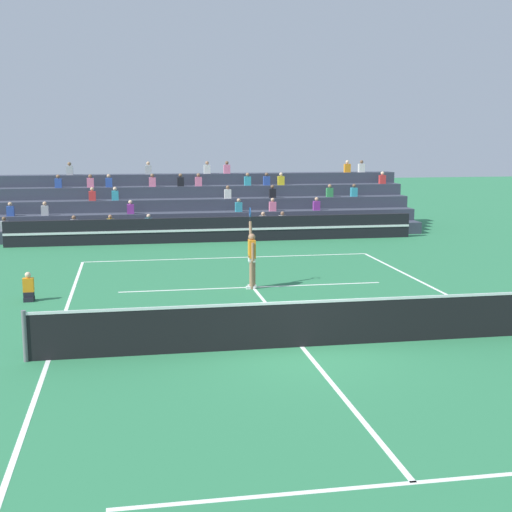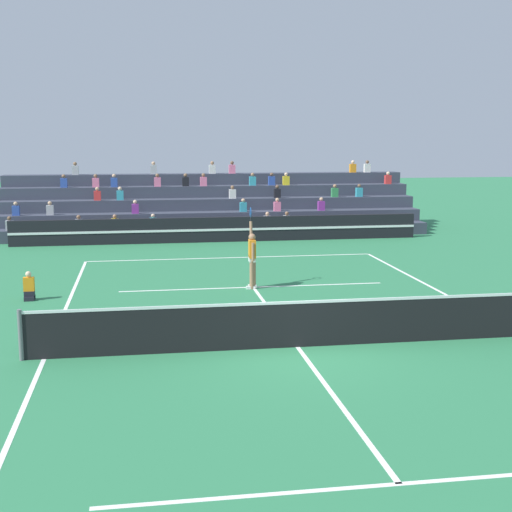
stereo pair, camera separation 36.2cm
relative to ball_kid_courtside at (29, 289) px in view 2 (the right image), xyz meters
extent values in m
plane|color=#2D7A4C|center=(6.62, -5.72, -0.33)|extent=(120.00, 120.00, 0.00)
cube|color=white|center=(6.62, 6.18, -0.33)|extent=(11.00, 0.10, 0.01)
cube|color=white|center=(1.12, -5.72, -0.33)|extent=(0.10, 23.80, 0.01)
cube|color=white|center=(6.62, -12.15, -0.33)|extent=(8.25, 0.10, 0.01)
cube|color=white|center=(6.62, 0.71, -0.33)|extent=(8.25, 0.10, 0.01)
cube|color=white|center=(6.62, -5.72, -0.33)|extent=(0.10, 12.85, 0.01)
cylinder|color=slate|center=(0.67, -5.72, 0.22)|extent=(0.10, 0.10, 1.10)
cube|color=black|center=(6.62, -5.72, 0.17)|extent=(11.90, 0.02, 1.00)
cube|color=white|center=(6.62, -5.72, 0.70)|extent=(11.90, 0.04, 0.06)
cube|color=black|center=(6.62, 10.40, 0.22)|extent=(18.00, 0.24, 1.10)
cube|color=white|center=(6.62, 10.27, 0.22)|extent=(18.00, 0.02, 0.10)
cube|color=#383D4C|center=(6.62, 11.67, -0.06)|extent=(20.07, 0.95, 0.55)
cube|color=silver|center=(8.98, 11.50, 0.44)|extent=(0.32, 0.22, 0.44)
sphere|color=tan|center=(8.98, 11.50, 0.76)|extent=(0.18, 0.18, 0.18)
cube|color=teal|center=(3.74, 11.50, 0.44)|extent=(0.32, 0.22, 0.44)
sphere|color=beige|center=(3.74, 11.50, 0.76)|extent=(0.18, 0.18, 0.18)
cube|color=#B2B2B7|center=(-2.49, 11.50, 0.44)|extent=(0.32, 0.22, 0.44)
sphere|color=brown|center=(-2.49, 11.50, 0.76)|extent=(0.18, 0.18, 0.18)
cube|color=#B2B2B7|center=(0.47, 11.50, 0.44)|extent=(0.32, 0.22, 0.44)
sphere|color=brown|center=(0.47, 11.50, 0.76)|extent=(0.18, 0.18, 0.18)
cube|color=silver|center=(9.90, 11.50, 0.44)|extent=(0.32, 0.22, 0.44)
sphere|color=brown|center=(9.90, 11.50, 0.76)|extent=(0.18, 0.18, 0.18)
cube|color=yellow|center=(2.05, 11.50, 0.44)|extent=(0.32, 0.22, 0.44)
sphere|color=#9E7051|center=(2.05, 11.50, 0.76)|extent=(0.18, 0.18, 0.18)
cube|color=#383D4C|center=(6.62, 12.62, 0.22)|extent=(20.07, 0.95, 1.10)
cube|color=teal|center=(7.99, 12.45, 0.99)|extent=(0.32, 0.22, 0.44)
sphere|color=tan|center=(7.99, 12.45, 1.31)|extent=(0.18, 0.18, 0.18)
cube|color=#B2B2B7|center=(-0.86, 12.45, 0.99)|extent=(0.32, 0.22, 0.44)
sphere|color=tan|center=(-0.86, 12.45, 1.31)|extent=(0.18, 0.18, 0.18)
cube|color=purple|center=(2.95, 12.45, 0.99)|extent=(0.32, 0.22, 0.44)
sphere|color=beige|center=(2.95, 12.45, 1.31)|extent=(0.18, 0.18, 0.18)
cube|color=purple|center=(11.78, 12.45, 0.99)|extent=(0.32, 0.22, 0.44)
sphere|color=tan|center=(11.78, 12.45, 1.31)|extent=(0.18, 0.18, 0.18)
cube|color=pink|center=(9.62, 12.45, 0.99)|extent=(0.32, 0.22, 0.44)
sphere|color=tan|center=(9.62, 12.45, 1.31)|extent=(0.18, 0.18, 0.18)
cube|color=#2D4CA5|center=(-2.35, 12.45, 0.99)|extent=(0.32, 0.22, 0.44)
sphere|color=tan|center=(-2.35, 12.45, 1.31)|extent=(0.18, 0.18, 0.18)
cube|color=#383D4C|center=(6.62, 13.57, 0.49)|extent=(20.07, 0.95, 1.65)
cube|color=black|center=(9.80, 13.40, 1.54)|extent=(0.32, 0.22, 0.44)
sphere|color=brown|center=(9.80, 13.40, 1.86)|extent=(0.18, 0.18, 0.18)
cube|color=silver|center=(7.60, 13.40, 1.54)|extent=(0.32, 0.22, 0.44)
sphere|color=brown|center=(7.60, 13.40, 1.86)|extent=(0.18, 0.18, 0.18)
cube|color=teal|center=(2.26, 13.40, 1.54)|extent=(0.32, 0.22, 0.44)
sphere|color=beige|center=(2.26, 13.40, 1.86)|extent=(0.18, 0.18, 0.18)
cube|color=red|center=(1.21, 13.40, 1.54)|extent=(0.32, 0.22, 0.44)
sphere|color=tan|center=(1.21, 13.40, 1.86)|extent=(0.18, 0.18, 0.18)
cube|color=#338C4C|center=(12.70, 13.40, 1.54)|extent=(0.32, 0.22, 0.44)
sphere|color=#9E7051|center=(12.70, 13.40, 1.86)|extent=(0.18, 0.18, 0.18)
cube|color=teal|center=(13.95, 13.40, 1.54)|extent=(0.32, 0.22, 0.44)
sphere|color=brown|center=(13.95, 13.40, 1.86)|extent=(0.18, 0.18, 0.18)
cube|color=#383D4C|center=(6.62, 14.52, 0.77)|extent=(20.07, 0.95, 2.20)
cube|color=black|center=(5.41, 14.35, 2.09)|extent=(0.32, 0.22, 0.44)
sphere|color=brown|center=(5.41, 14.35, 2.41)|extent=(0.18, 0.18, 0.18)
cube|color=#2D4CA5|center=(9.70, 14.35, 2.09)|extent=(0.32, 0.22, 0.44)
sphere|color=brown|center=(9.70, 14.35, 2.41)|extent=(0.18, 0.18, 0.18)
cube|color=yellow|center=(10.43, 14.35, 2.09)|extent=(0.32, 0.22, 0.44)
sphere|color=beige|center=(10.43, 14.35, 2.41)|extent=(0.18, 0.18, 0.18)
cube|color=pink|center=(4.04, 14.35, 2.09)|extent=(0.32, 0.22, 0.44)
sphere|color=brown|center=(4.04, 14.35, 2.41)|extent=(0.18, 0.18, 0.18)
cube|color=#2D4CA5|center=(1.96, 14.35, 2.09)|extent=(0.32, 0.22, 0.44)
sphere|color=tan|center=(1.96, 14.35, 2.41)|extent=(0.18, 0.18, 0.18)
cube|color=red|center=(15.76, 14.35, 2.09)|extent=(0.32, 0.22, 0.44)
sphere|color=beige|center=(15.76, 14.35, 2.41)|extent=(0.18, 0.18, 0.18)
cube|color=teal|center=(8.73, 14.35, 2.09)|extent=(0.32, 0.22, 0.44)
sphere|color=#9E7051|center=(8.73, 14.35, 2.41)|extent=(0.18, 0.18, 0.18)
cube|color=#2D4CA5|center=(-0.39, 14.35, 2.09)|extent=(0.32, 0.22, 0.44)
sphere|color=brown|center=(-0.39, 14.35, 2.41)|extent=(0.18, 0.18, 0.18)
cube|color=pink|center=(1.10, 14.35, 2.09)|extent=(0.32, 0.22, 0.44)
sphere|color=brown|center=(1.10, 14.35, 2.41)|extent=(0.18, 0.18, 0.18)
cube|color=pink|center=(6.28, 14.35, 2.09)|extent=(0.32, 0.22, 0.44)
sphere|color=brown|center=(6.28, 14.35, 2.41)|extent=(0.18, 0.18, 0.18)
cube|color=#383D4C|center=(6.62, 15.47, 1.04)|extent=(20.07, 0.95, 2.75)
cube|color=orange|center=(14.17, 15.30, 2.64)|extent=(0.32, 0.22, 0.44)
sphere|color=beige|center=(14.17, 15.30, 2.96)|extent=(0.18, 0.18, 0.18)
cube|color=pink|center=(7.83, 15.30, 2.64)|extent=(0.32, 0.22, 0.44)
sphere|color=brown|center=(7.83, 15.30, 2.96)|extent=(0.18, 0.18, 0.18)
cube|color=#B2B2B7|center=(0.08, 15.30, 2.64)|extent=(0.32, 0.22, 0.44)
sphere|color=brown|center=(0.08, 15.30, 2.96)|extent=(0.18, 0.18, 0.18)
cube|color=silver|center=(14.95, 15.30, 2.64)|extent=(0.32, 0.22, 0.44)
sphere|color=brown|center=(14.95, 15.30, 2.96)|extent=(0.18, 0.18, 0.18)
cube|color=#B2B2B7|center=(3.88, 15.30, 2.64)|extent=(0.32, 0.22, 0.44)
sphere|color=tan|center=(3.88, 15.30, 2.96)|extent=(0.18, 0.18, 0.18)
cube|color=silver|center=(6.82, 15.30, 2.64)|extent=(0.32, 0.22, 0.44)
sphere|color=#9E7051|center=(6.82, 15.30, 2.96)|extent=(0.18, 0.18, 0.18)
cube|color=black|center=(0.00, 0.00, -0.27)|extent=(0.28, 0.36, 0.12)
cube|color=black|center=(0.00, 0.00, -0.15)|extent=(0.28, 0.24, 0.18)
cube|color=orange|center=(0.00, 0.00, 0.14)|extent=(0.30, 0.18, 0.40)
sphere|color=beige|center=(0.00, 0.00, 0.43)|extent=(0.17, 0.17, 0.17)
cylinder|color=#9E7051|center=(6.55, 0.47, 0.12)|extent=(0.14, 0.14, 0.90)
cylinder|color=#9E7051|center=(6.63, 0.69, 0.12)|extent=(0.14, 0.14, 0.90)
cube|color=white|center=(6.57, 0.57, 0.61)|extent=(0.21, 0.33, 0.20)
cube|color=orange|center=(6.57, 0.57, 0.91)|extent=(0.21, 0.37, 0.56)
sphere|color=#9E7051|center=(6.57, 0.57, 1.27)|extent=(0.22, 0.22, 0.22)
cube|color=white|center=(6.51, 0.47, -0.29)|extent=(0.26, 0.13, 0.09)
cube|color=white|center=(6.59, 0.69, -0.29)|extent=(0.26, 0.13, 0.09)
cylinder|color=#9E7051|center=(6.56, 0.33, 0.85)|extent=(0.09, 0.09, 0.56)
cylinder|color=#9E7051|center=(6.58, 0.85, 1.42)|extent=(0.10, 0.22, 0.61)
cylinder|color=black|center=(6.58, 0.94, 1.81)|extent=(0.03, 0.08, 0.22)
torus|color=#1E4C99|center=(6.58, 0.97, 1.99)|extent=(0.04, 0.37, 0.37)
sphere|color=#C6DB33|center=(7.61, -4.52, -0.30)|extent=(0.07, 0.07, 0.07)
camera|label=1|loc=(2.91, -20.70, 4.37)|focal=50.00mm
camera|label=2|loc=(3.26, -20.76, 4.37)|focal=50.00mm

